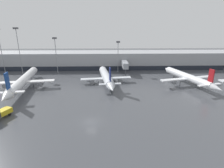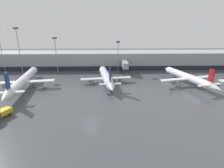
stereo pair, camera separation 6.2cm
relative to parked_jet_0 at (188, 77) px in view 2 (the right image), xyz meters
The scene contains 8 objects.
ground_plane 46.00m from the parked_jet_0, 142.24° to the right, with size 320.00×320.00×0.00m, color #424449.
terminal_building 49.59m from the parked_jet_0, 136.96° to the left, with size 160.00×27.61×9.00m.
parked_jet_0 is the anchor object (origin of this frame).
parked_jet_2 32.79m from the parked_jet_0, behind, with size 21.09×33.90×8.93m.
parked_jet_3 63.72m from the parked_jet_0, behind, with size 22.49×39.91×9.66m.
apron_light_mast_1 62.16m from the parked_jet_0, 159.56° to the left, with size 1.80×1.80×17.72m.
apron_light_mast_2 78.76m from the parked_jet_0, 164.57° to the left, with size 1.80×1.80×22.24m.
apron_light_mast_4 36.14m from the parked_jet_0, 139.58° to the left, with size 1.80×1.80×15.77m.
Camera 2 is at (4.14, -38.00, 22.02)m, focal length 28.00 mm.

